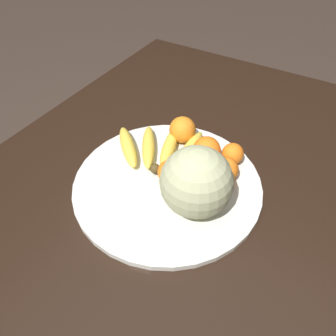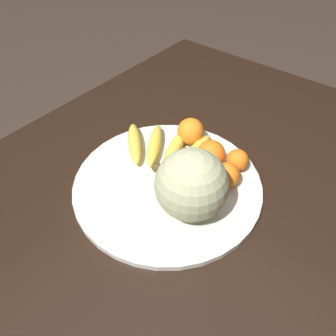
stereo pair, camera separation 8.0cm
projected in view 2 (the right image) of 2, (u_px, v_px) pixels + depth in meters
name	position (u px, v px, depth m)	size (l,w,h in m)	color
ground_plane	(159.00, 318.00, 1.34)	(12.00, 12.00, 0.00)	#382B23
kitchen_table	(154.00, 220.00, 0.87)	(1.63, 1.02, 0.75)	black
fruit_bowl	(168.00, 184.00, 0.84)	(0.48, 0.48, 0.02)	silver
melon	(191.00, 185.00, 0.72)	(0.17, 0.17, 0.17)	#B2B789
banana_bunch	(164.00, 147.00, 0.90)	(0.23, 0.25, 0.04)	#473819
orange_front_left	(211.00, 154.00, 0.86)	(0.07, 0.07, 0.07)	orange
orange_front_right	(170.00, 172.00, 0.82)	(0.06, 0.06, 0.06)	orange
orange_mid_center	(237.00, 160.00, 0.85)	(0.06, 0.06, 0.06)	orange
orange_back_left	(191.00, 131.00, 0.92)	(0.08, 0.08, 0.08)	orange
orange_back_right	(227.00, 175.00, 0.81)	(0.06, 0.06, 0.06)	orange
orange_top_small	(191.00, 166.00, 0.83)	(0.06, 0.06, 0.06)	orange
produce_tag	(193.00, 156.00, 0.90)	(0.09, 0.04, 0.00)	white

